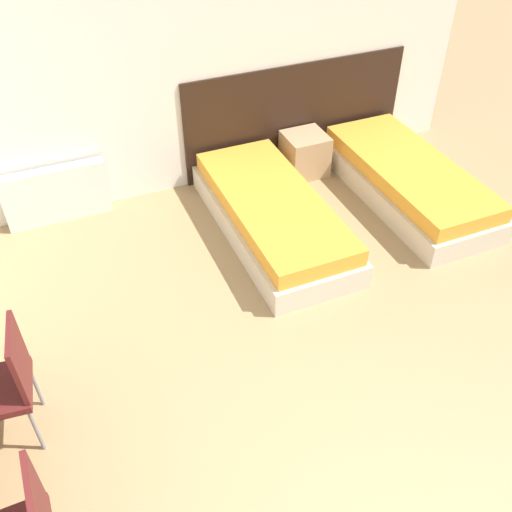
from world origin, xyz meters
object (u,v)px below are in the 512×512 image
object	(u,v)px
bed_near_door	(408,181)
nightstand	(305,154)
chair_near_laptop	(5,382)
bed_near_window	(273,215)

from	to	relation	value
bed_near_door	nightstand	bearing A→B (deg)	132.07
chair_near_laptop	nightstand	bearing A→B (deg)	40.57
bed_near_window	nightstand	world-z (taller)	nightstand
bed_near_door	chair_near_laptop	xyz separation A→B (m)	(-3.82, -1.30, 0.32)
nightstand	bed_near_window	bearing A→B (deg)	-132.07
bed_near_window	chair_near_laptop	bearing A→B (deg)	-151.03
bed_near_window	bed_near_door	xyz separation A→B (m)	(1.47, 0.00, 0.00)
bed_near_window	nightstand	size ratio (longest dim) A/B	4.66
nightstand	chair_near_laptop	bearing A→B (deg)	-145.55
bed_near_door	nightstand	size ratio (longest dim) A/B	4.66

